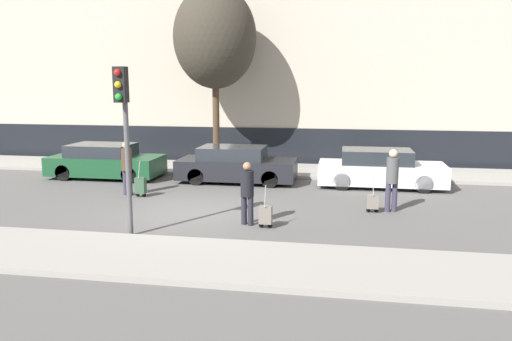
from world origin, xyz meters
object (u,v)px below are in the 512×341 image
Objects in this scene: pedestrian_center at (247,190)px; pedestrian_right at (392,176)px; trolley_left at (141,186)px; parked_car_1 at (236,165)px; pedestrian_left at (127,165)px; trolley_right at (373,202)px; trolley_center at (266,215)px; bare_tree_near_crossing at (215,38)px; parked_car_2 at (380,169)px; parked_bicycle at (375,161)px; traffic_light at (124,118)px; parked_car_0 at (105,162)px.

pedestrian_center is 4.27m from pedestrian_right.
parked_car_1 is at bearing 49.67° from trolley_left.
pedestrian_left is 1.68× the size of trolley_right.
bare_tree_near_crossing reaches higher than trolley_center.
parked_car_2 is at bearing 72.23° from pedestrian_right.
pedestrian_right is 0.90m from trolley_right.
pedestrian_left is at bearing 160.97° from trolley_left.
pedestrian_center reaches higher than parked_bicycle.
pedestrian_right is 10.01m from bare_tree_near_crossing.
bare_tree_near_crossing reaches higher than trolley_left.
trolley_left is 1.06× the size of trolley_center.
parked_car_1 is 7.38m from traffic_light.
trolley_left is 0.66× the size of parked_bicycle.
pedestrian_left is at bearing 173.41° from trolley_right.
parked_car_1 reaches higher than parked_bicycle.
parked_car_1 is 2.45× the size of pedestrian_left.
traffic_light is at bearing -150.58° from trolley_right.
parked_car_0 reaches higher than trolley_right.
pedestrian_right reaches higher than parked_car_0.
pedestrian_left is 5.25m from pedestrian_center.
parked_car_2 is at bearing -142.58° from pedestrian_left.
bare_tree_near_crossing is (-3.38, 8.27, 5.07)m from trolley_center.
trolley_right is 7.17m from traffic_light.
parked_car_0 is 8.31m from traffic_light.
parked_car_1 is 2.63× the size of pedestrian_center.
pedestrian_left reaches higher than pedestrian_center.
parked_bicycle is (0.02, 2.82, -0.14)m from parked_car_2.
parked_car_1 is 2.43× the size of parked_bicycle.
pedestrian_left is 9.91m from parked_bicycle.
parked_car_0 is 3.48m from pedestrian_left.
parked_car_0 is 10.52m from trolley_right.
bare_tree_near_crossing is (1.62, 5.35, 4.41)m from pedestrian_left.
pedestrian_center is (1.47, -5.48, 0.30)m from parked_car_1.
trolley_center is 9.06m from parked_bicycle.
parked_car_1 is at bearing -118.55° from pedestrian_left.
trolley_right is 6.46m from parked_bicycle.
bare_tree_near_crossing reaches higher than trolley_right.
trolley_left is 0.16× the size of bare_tree_near_crossing.
parked_bicycle is (7.68, 5.73, 0.12)m from trolley_left.
trolley_left is at bearing 108.96° from traffic_light.
bare_tree_near_crossing is (-6.56, 2.62, 4.78)m from parked_car_2.
parked_car_1 is 1.08× the size of traffic_light.
parked_car_2 is 2.46× the size of pedestrian_left.
bare_tree_near_crossing reaches higher than pedestrian_left.
traffic_light is at bearing -71.04° from trolley_left.
pedestrian_center is at bearing -74.95° from parked_car_1.
parked_car_1 is 3.87m from trolley_left.
parked_car_0 is at bearing 132.27° from trolley_left.
pedestrian_right is 0.45× the size of traffic_light.
pedestrian_left is 0.84m from trolley_left.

